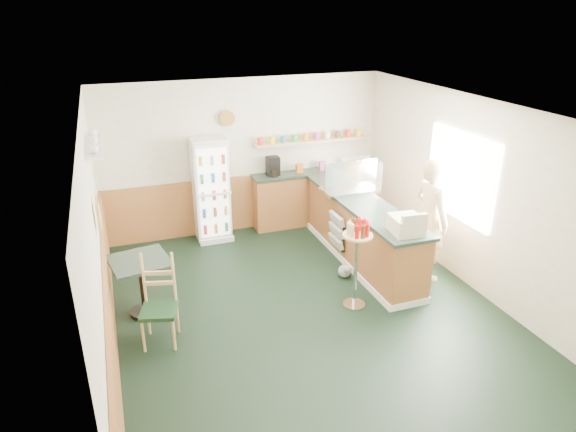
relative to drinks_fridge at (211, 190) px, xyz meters
name	(u,v)px	position (x,y,z in m)	size (l,w,h in m)	color
ground	(307,311)	(0.68, -2.74, -0.89)	(6.00, 6.00, 0.00)	black
room_envelope	(273,189)	(0.45, -2.01, 0.63)	(5.04, 6.02, 2.72)	beige
service_counter	(362,234)	(2.03, -1.66, -0.43)	(0.68, 3.01, 1.01)	#A36A34
back_counter	(311,195)	(1.87, 0.06, -0.34)	(2.24, 0.42, 1.69)	#A36A34
drinks_fridge	(211,190)	(0.00, 0.00, 0.00)	(0.59, 0.52, 1.78)	white
display_case	(351,177)	(2.03, -1.19, 0.38)	(0.91, 0.47, 0.52)	silver
cash_register	(406,225)	(2.03, -2.86, 0.23)	(0.39, 0.41, 0.23)	beige
shopkeeper	(430,219)	(2.73, -2.42, 0.03)	(0.62, 0.44, 1.85)	tan
condiment_stand	(357,249)	(1.34, -2.82, -0.03)	(0.40, 0.40, 1.24)	silver
newspaper_rack	(337,231)	(1.67, -1.49, -0.39)	(0.09, 0.47, 0.55)	black
cafe_table	(141,276)	(-1.37, -2.03, -0.33)	(0.83, 0.83, 0.79)	black
cafe_chair	(157,297)	(-1.24, -2.67, -0.31)	(0.51, 0.51, 1.12)	black
dog_doorstop	(345,271)	(1.55, -2.08, -0.78)	(0.19, 0.25, 0.23)	#999993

